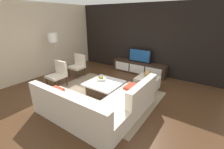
% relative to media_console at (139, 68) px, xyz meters
% --- Properties ---
extents(ground_plane, '(14.00, 14.00, 0.00)m').
position_rel_media_console_xyz_m(ground_plane, '(0.00, -2.40, -0.25)').
color(ground_plane, '#4C301C').
extents(feature_wall_back, '(6.40, 0.12, 2.80)m').
position_rel_media_console_xyz_m(feature_wall_back, '(0.00, 0.30, 1.15)').
color(feature_wall_back, black).
rests_on(feature_wall_back, ground).
extents(side_wall_left, '(0.12, 5.20, 2.80)m').
position_rel_media_console_xyz_m(side_wall_left, '(-3.20, -2.20, 1.15)').
color(side_wall_left, beige).
rests_on(side_wall_left, ground).
extents(area_rug, '(3.26, 2.47, 0.01)m').
position_rel_media_console_xyz_m(area_rug, '(-0.10, -2.40, -0.24)').
color(area_rug, gray).
rests_on(area_rug, ground).
extents(media_console, '(2.30, 0.43, 0.50)m').
position_rel_media_console_xyz_m(media_console, '(0.00, 0.00, 0.00)').
color(media_console, '#332319').
rests_on(media_console, ground).
extents(television, '(0.98, 0.06, 0.56)m').
position_rel_media_console_xyz_m(television, '(0.00, 0.00, 0.53)').
color(television, black).
rests_on(television, media_console).
extents(sectional_couch, '(2.35, 2.28, 0.82)m').
position_rel_media_console_xyz_m(sectional_couch, '(0.50, -3.30, 0.03)').
color(sectional_couch, beige).
rests_on(sectional_couch, ground).
extents(coffee_table, '(1.04, 1.01, 0.38)m').
position_rel_media_console_xyz_m(coffee_table, '(-0.10, -2.30, -0.05)').
color(coffee_table, '#332319').
rests_on(coffee_table, ground).
extents(accent_chair_near, '(0.54, 0.54, 0.87)m').
position_rel_media_console_xyz_m(accent_chair_near, '(-1.76, -2.72, 0.24)').
color(accent_chair_near, '#332319').
rests_on(accent_chair_near, ground).
extents(floor_lamp, '(0.34, 0.34, 1.71)m').
position_rel_media_console_xyz_m(floor_lamp, '(-2.59, -2.18, 1.20)').
color(floor_lamp, '#A5A5AA').
rests_on(floor_lamp, ground).
extents(ottoman, '(0.70, 0.70, 0.40)m').
position_rel_media_console_xyz_m(ottoman, '(0.87, -1.20, -0.05)').
color(ottoman, beige).
rests_on(ottoman, ground).
extents(fruit_bowl, '(0.28, 0.28, 0.14)m').
position_rel_media_console_xyz_m(fruit_bowl, '(-0.28, -2.20, 0.18)').
color(fruit_bowl, silver).
rests_on(fruit_bowl, coffee_table).
extents(accent_chair_far, '(0.55, 0.50, 0.87)m').
position_rel_media_console_xyz_m(accent_chair_far, '(-1.92, -1.63, 0.24)').
color(accent_chair_far, '#332319').
rests_on(accent_chair_far, ground).
extents(decorative_ball, '(0.25, 0.25, 0.25)m').
position_rel_media_console_xyz_m(decorative_ball, '(0.87, -1.20, 0.28)').
color(decorative_ball, '#AD8451').
rests_on(decorative_ball, ottoman).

